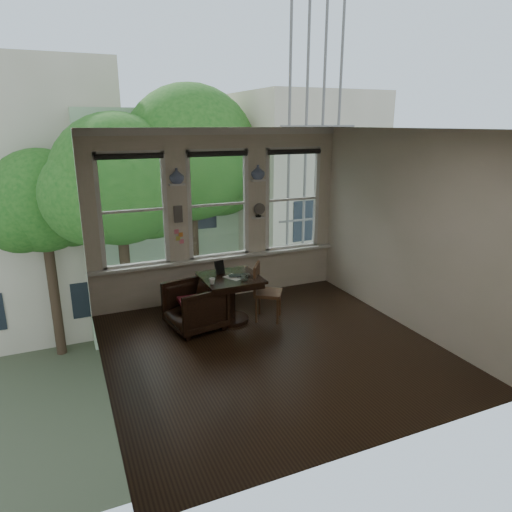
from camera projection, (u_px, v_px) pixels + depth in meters
name	position (u px, v px, depth m)	size (l,w,h in m)	color
ground	(272.00, 349.00, 6.45)	(4.50, 4.50, 0.00)	black
ceiling	(274.00, 129.00, 5.60)	(4.50, 4.50, 0.00)	silver
wall_back	(218.00, 216.00, 8.01)	(4.50, 4.50, 0.00)	silver
wall_front	(382.00, 307.00, 4.04)	(4.50, 4.50, 0.00)	silver
wall_left	(94.00, 267.00, 5.17)	(4.50, 4.50, 0.00)	silver
wall_right	(407.00, 231.00, 6.88)	(4.50, 4.50, 0.00)	silver
window_left	(133.00, 211.00, 7.40)	(1.10, 0.12, 1.90)	white
window_center	(218.00, 204.00, 7.95)	(1.10, 0.12, 1.90)	white
window_right	(291.00, 199.00, 8.50)	(1.10, 0.12, 1.90)	white
shelf_left	(177.00, 184.00, 7.47)	(0.26, 0.16, 0.03)	white
shelf_right	(258.00, 180.00, 8.03)	(0.26, 0.16, 0.03)	white
intercom	(178.00, 214.00, 7.64)	(0.14, 0.06, 0.28)	#59544F
sticky_notes	(179.00, 234.00, 7.74)	(0.16, 0.01, 0.24)	pink
desk_fan	(258.00, 212.00, 8.17)	(0.20, 0.20, 0.24)	#59544F
vase_left	(177.00, 176.00, 7.43)	(0.24, 0.24, 0.25)	silver
vase_right	(258.00, 172.00, 7.99)	(0.24, 0.24, 0.25)	silver
table	(231.00, 299.00, 7.26)	(0.90, 0.90, 0.75)	black
armchair_left	(195.00, 306.00, 6.98)	(0.78, 0.80, 0.73)	black
cushion_red	(195.00, 301.00, 6.96)	(0.45, 0.45, 0.06)	maroon
side_chair_right	(268.00, 292.00, 7.30)	(0.42, 0.42, 0.92)	#3F2016
laptop	(240.00, 277.00, 7.11)	(0.34, 0.22, 0.03)	black
mug	(212.00, 281.00, 6.81)	(0.10, 0.10, 0.09)	white
drinking_glass	(244.00, 278.00, 6.94)	(0.14, 0.14, 0.11)	white
tablet	(220.00, 267.00, 7.25)	(0.16, 0.02, 0.22)	black
papers	(234.00, 277.00, 7.12)	(0.22, 0.30, 0.00)	silver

